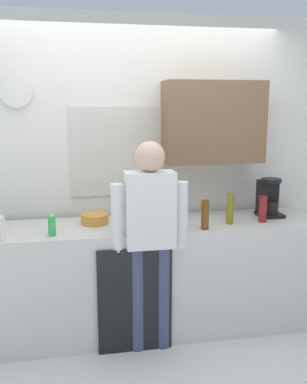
# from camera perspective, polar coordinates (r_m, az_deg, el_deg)

# --- Properties ---
(ground_plane) EXTENTS (8.00, 8.00, 0.00)m
(ground_plane) POSITION_cam_1_polar(r_m,az_deg,el_deg) (3.60, -0.45, -19.60)
(ground_plane) COLOR silver
(kitchen_counter) EXTENTS (2.96, 0.64, 0.91)m
(kitchen_counter) POSITION_cam_1_polar(r_m,az_deg,el_deg) (3.66, -1.31, -11.09)
(kitchen_counter) COLOR beige
(kitchen_counter) RESTS_ON ground_plane
(dishwasher_panel) EXTENTS (0.56, 0.02, 0.82)m
(dishwasher_panel) POSITION_cam_1_polar(r_m,az_deg,el_deg) (3.36, -2.44, -14.07)
(dishwasher_panel) COLOR black
(dishwasher_panel) RESTS_ON ground_plane
(back_wall_assembly) EXTENTS (4.56, 0.42, 2.60)m
(back_wall_assembly) POSITION_cam_1_polar(r_m,az_deg,el_deg) (3.82, -1.17, 3.92)
(back_wall_assembly) COLOR silver
(back_wall_assembly) RESTS_ON ground_plane
(coffee_maker) EXTENTS (0.20, 0.20, 0.33)m
(coffee_maker) POSITION_cam_1_polar(r_m,az_deg,el_deg) (3.87, 14.89, -0.90)
(coffee_maker) COLOR black
(coffee_maker) RESTS_ON kitchen_counter
(bottle_red_vinegar) EXTENTS (0.06, 0.06, 0.22)m
(bottle_red_vinegar) POSITION_cam_1_polar(r_m,az_deg,el_deg) (3.66, 14.13, -2.16)
(bottle_red_vinegar) COLOR maroon
(bottle_red_vinegar) RESTS_ON kitchen_counter
(bottle_amber_beer) EXTENTS (0.06, 0.06, 0.23)m
(bottle_amber_beer) POSITION_cam_1_polar(r_m,az_deg,el_deg) (3.37, 6.77, -2.97)
(bottle_amber_beer) COLOR brown
(bottle_amber_beer) RESTS_ON kitchen_counter
(bottle_olive_oil) EXTENTS (0.06, 0.06, 0.25)m
(bottle_olive_oil) POSITION_cam_1_polar(r_m,az_deg,el_deg) (3.55, 9.99, -2.16)
(bottle_olive_oil) COLOR olive
(bottle_olive_oil) RESTS_ON kitchen_counter
(cup_yellow_cup) EXTENTS (0.07, 0.07, 0.08)m
(cup_yellow_cup) POSITION_cam_1_polar(r_m,az_deg,el_deg) (3.62, -3.10, -3.06)
(cup_yellow_cup) COLOR yellow
(cup_yellow_cup) RESTS_ON kitchen_counter
(mixing_bowl) EXTENTS (0.22, 0.22, 0.08)m
(mixing_bowl) POSITION_cam_1_polar(r_m,az_deg,el_deg) (3.54, -7.70, -3.52)
(mixing_bowl) COLOR orange
(mixing_bowl) RESTS_ON kitchen_counter
(dish_soap) EXTENTS (0.06, 0.06, 0.18)m
(dish_soap) POSITION_cam_1_polar(r_m,az_deg,el_deg) (3.27, -13.17, -4.29)
(dish_soap) COLOR green
(dish_soap) RESTS_ON kitchen_counter
(person_at_sink) EXTENTS (0.57, 0.22, 1.60)m
(person_at_sink) POSITION_cam_1_polar(r_m,az_deg,el_deg) (3.22, -0.47, -4.95)
(person_at_sink) COLOR #3F4766
(person_at_sink) RESTS_ON ground_plane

